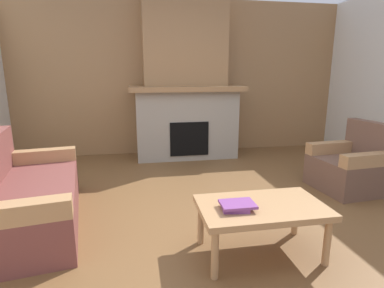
# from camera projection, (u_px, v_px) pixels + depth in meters

# --- Properties ---
(ground) EXTENTS (9.00, 9.00, 0.00)m
(ground) POSITION_uv_depth(u_px,v_px,m) (228.00, 224.00, 3.02)
(ground) COLOR brown
(wall_back_wood_panel) EXTENTS (6.00, 0.12, 2.70)m
(wall_back_wood_panel) POSITION_uv_depth(u_px,v_px,m) (182.00, 78.00, 5.59)
(wall_back_wood_panel) COLOR #997047
(wall_back_wood_panel) RESTS_ON ground
(fireplace) EXTENTS (1.90, 0.82, 2.70)m
(fireplace) POSITION_uv_depth(u_px,v_px,m) (185.00, 90.00, 5.27)
(fireplace) COLOR gray
(fireplace) RESTS_ON ground
(couch) EXTENTS (1.12, 1.91, 0.85)m
(couch) POSITION_uv_depth(u_px,v_px,m) (23.00, 197.00, 2.95)
(couch) COLOR brown
(couch) RESTS_ON ground
(armchair) EXTENTS (0.82, 0.82, 0.85)m
(armchair) POSITION_uv_depth(u_px,v_px,m) (352.00, 167.00, 3.87)
(armchair) COLOR brown
(armchair) RESTS_ON ground
(coffee_table) EXTENTS (1.00, 0.60, 0.43)m
(coffee_table) POSITION_uv_depth(u_px,v_px,m) (261.00, 211.00, 2.45)
(coffee_table) COLOR tan
(coffee_table) RESTS_ON ground
(book_stack_near_edge) EXTENTS (0.26, 0.20, 0.05)m
(book_stack_near_edge) POSITION_uv_depth(u_px,v_px,m) (237.00, 206.00, 2.34)
(book_stack_near_edge) COLOR #7A3D84
(book_stack_near_edge) RESTS_ON coffee_table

